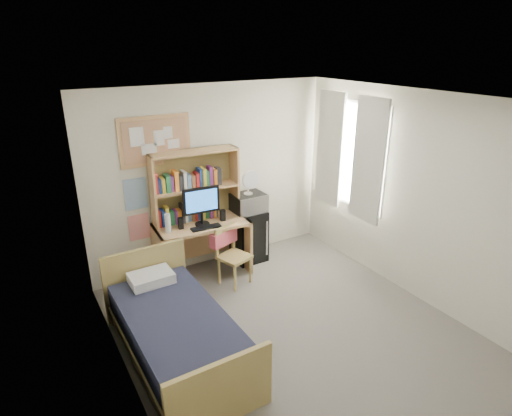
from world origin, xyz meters
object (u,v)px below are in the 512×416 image
bulletin_board (155,141)px  desk_fan (248,183)px  desk_chair (234,257)px  bed (178,337)px  desk (202,249)px  microwave (248,203)px  mini_fridge (248,235)px  monitor (201,206)px  speaker_left (181,223)px  speaker_right (223,215)px

bulletin_board → desk_fan: bearing=-12.2°
desk_chair → bed: bearing=-158.2°
desk → desk_fan: desk_fan is taller
desk → microwave: microwave is taller
mini_fridge → monitor: bearing=-170.5°
bulletin_board → bed: (-0.50, -1.79, -1.66)m
desk → bed: bearing=-118.8°
desk_chair → monitor: size_ratio=1.52×
desk_chair → desk_fan: desk_fan is taller
speaker_left → speaker_right: 0.60m
speaker_right → desk_fan: size_ratio=0.49×
speaker_right → monitor: bearing=180.0°
monitor → speaker_right: (0.30, -0.02, -0.19)m
mini_fridge → bed: bearing=-138.5°
desk → desk_chair: (0.27, -0.44, 0.01)m
desk_fan → bed: bearing=-138.8°
monitor → microwave: monitor is taller
bulletin_board → monitor: size_ratio=1.76×
desk → bed: desk is taller
bulletin_board → speaker_left: bearing=-69.9°
desk_chair → mini_fridge: (0.51, 0.52, -0.01)m
monitor → speaker_left: 0.35m
monitor → desk_fan: bearing=12.3°
speaker_right → microwave: (0.49, 0.14, 0.04)m
monitor → speaker_left: bearing=180.0°
mini_fridge → desk_fan: bearing=-90.0°
speaker_left → desk_fan: 1.14m
desk → mini_fridge: 0.79m
desk_fan → mini_fridge: bearing=90.0°
bed → monitor: monitor is taller
bulletin_board → bed: bulletin_board is taller
monitor → mini_fridge: bearing=13.7°
bulletin_board → speaker_right: 1.34m
mini_fridge → microwave: 0.53m
mini_fridge → microwave: size_ratio=1.70×
desk → monitor: 0.67m
desk_chair → speaker_right: (0.02, 0.36, 0.47)m
bulletin_board → microwave: size_ratio=2.04×
bed → microwave: 2.39m
bulletin_board → speaker_right: (0.73, -0.40, -1.05)m
bed → desk_chair: bearing=39.5°
bed → desk_fan: bearing=40.9°
speaker_left → speaker_right: size_ratio=0.98×
desk → bed: (-0.94, -1.46, -0.13)m
bulletin_board → speaker_left: 1.12m
bed → speaker_left: speaker_left is taller
desk_chair → monitor: 0.81m
mini_fridge → monitor: size_ratio=1.47×
bulletin_board → mini_fridge: bearing=-11.3°
bulletin_board → microwave: bulletin_board is taller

